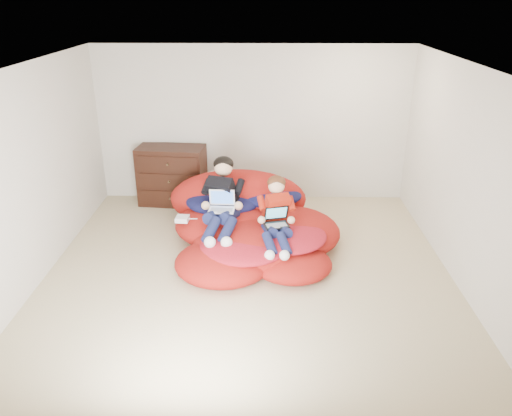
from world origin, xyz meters
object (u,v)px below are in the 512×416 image
Objects in this scene: older_boy at (222,196)px; younger_boy at (276,212)px; laptop_white at (222,204)px; beanbag_pile at (250,226)px; laptop_black at (276,220)px; dresser at (172,175)px.

older_boy is 1.23× the size of younger_boy.
older_boy is 0.12m from laptop_white.
beanbag_pile is at bearing 132.47° from younger_boy.
laptop_white reaches higher than laptop_black.
dresser is 3.08× the size of laptop_black.
beanbag_pile reaches higher than laptop_white.
younger_boy is at bearing -19.43° from laptop_white.
laptop_black is at bearing -50.60° from beanbag_pile.
younger_boy is at bearing -47.85° from dresser.
younger_boy reaches higher than beanbag_pile.
laptop_black is (0.72, -0.39, -0.16)m from older_boy.
dresser reaches higher than laptop_white.
laptop_white is at bearing -90.00° from older_boy.
older_boy reaches higher than dresser.
beanbag_pile is 0.64m from younger_boy.
older_boy is 0.83m from laptop_black.
laptop_white is (-0.37, -0.13, 0.38)m from beanbag_pile.
laptop_black is at bearing -22.45° from laptop_white.
dresser is 2.47m from younger_boy.
laptop_black is at bearing -48.51° from dresser.
laptop_black is (0.00, -0.04, -0.08)m from younger_boy.
laptop_white is (0.00, -0.10, -0.08)m from older_boy.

